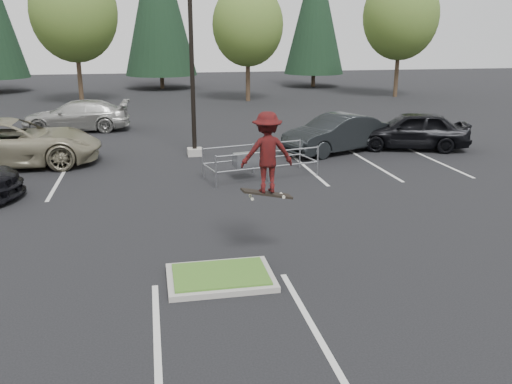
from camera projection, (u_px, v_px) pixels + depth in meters
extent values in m
plane|color=black|center=(221.00, 280.00, 11.31)|extent=(120.00, 120.00, 0.00)
cube|color=#A19D95|center=(220.00, 278.00, 11.29)|extent=(2.20, 1.60, 0.12)
cube|color=#365D1D|center=(220.00, 274.00, 11.27)|extent=(1.95, 1.35, 0.05)
cube|color=beige|center=(59.00, 180.00, 18.94)|extent=(0.12, 5.20, 0.01)
cube|color=beige|center=(307.00, 168.00, 20.61)|extent=(0.12, 5.20, 0.01)
cube|color=beige|center=(373.00, 165.00, 21.11)|extent=(0.12, 5.20, 0.01)
cube|color=beige|center=(437.00, 162.00, 21.60)|extent=(0.12, 5.20, 0.01)
cube|color=beige|center=(158.00, 373.00, 8.24)|extent=(0.12, 6.00, 0.01)
cube|color=beige|center=(328.00, 353.00, 8.74)|extent=(0.12, 6.00, 0.01)
cube|color=#A19D95|center=(195.00, 152.00, 22.65)|extent=(0.60, 0.60, 0.30)
cylinder|color=black|center=(191.00, 31.00, 21.27)|extent=(0.18, 0.18, 10.00)
cylinder|color=#38281C|center=(80.00, 79.00, 38.39)|extent=(0.32, 0.32, 3.50)
ellipsoid|color=#426C27|center=(74.00, 12.00, 37.11)|extent=(5.89, 5.89, 6.77)
sphere|color=#426C27|center=(83.00, 23.00, 37.15)|extent=(3.68, 3.68, 3.68)
sphere|color=#426C27|center=(68.00, 21.00, 37.55)|extent=(4.05, 4.05, 4.05)
cylinder|color=#38281C|center=(248.00, 80.00, 40.02)|extent=(0.32, 0.32, 3.04)
ellipsoid|color=#426C27|center=(248.00, 25.00, 38.90)|extent=(5.12, 5.12, 5.89)
sphere|color=#426C27|center=(257.00, 34.00, 38.91)|extent=(3.20, 3.20, 3.20)
sphere|color=#426C27|center=(240.00, 32.00, 39.32)|extent=(3.52, 3.52, 3.52)
cylinder|color=#38281C|center=(396.00, 75.00, 42.65)|extent=(0.32, 0.32, 3.42)
ellipsoid|color=#426C27|center=(401.00, 16.00, 41.39)|extent=(5.76, 5.76, 6.62)
sphere|color=#426C27|center=(409.00, 26.00, 41.43)|extent=(3.60, 3.60, 3.60)
sphere|color=#426C27|center=(392.00, 23.00, 41.83)|extent=(3.96, 3.96, 3.96)
cylinder|color=#38281C|center=(162.00, 82.00, 49.23)|extent=(0.36, 0.36, 1.20)
cylinder|color=#38281C|center=(313.00, 80.00, 50.88)|extent=(0.36, 0.36, 1.20)
cone|color=black|center=(315.00, 10.00, 49.10)|extent=(5.50, 5.50, 11.30)
cylinder|color=gray|center=(216.00, 172.00, 17.81)|extent=(0.06, 0.06, 1.11)
cylinder|color=gray|center=(203.00, 163.00, 18.99)|extent=(0.06, 0.06, 1.11)
cylinder|color=gray|center=(269.00, 166.00, 18.55)|extent=(0.06, 0.06, 1.11)
cylinder|color=gray|center=(253.00, 158.00, 19.73)|extent=(0.06, 0.06, 1.11)
cylinder|color=gray|center=(318.00, 161.00, 19.29)|extent=(0.06, 0.06, 1.11)
cylinder|color=gray|center=(300.00, 154.00, 20.47)|extent=(0.06, 0.06, 1.11)
cylinder|color=gray|center=(269.00, 167.00, 18.56)|extent=(3.76, 0.89, 0.05)
cylinder|color=gray|center=(269.00, 152.00, 18.41)|extent=(3.76, 0.89, 0.05)
cylinder|color=gray|center=(253.00, 159.00, 19.74)|extent=(3.76, 0.89, 0.05)
cylinder|color=gray|center=(253.00, 145.00, 19.59)|extent=(3.76, 0.89, 0.05)
cube|color=gray|center=(246.00, 160.00, 18.88)|extent=(0.91, 0.67, 0.46)
cube|color=black|center=(267.00, 194.00, 12.04)|extent=(1.17, 0.43, 0.29)
cylinder|color=beige|center=(252.00, 199.00, 11.88)|extent=(0.07, 0.04, 0.07)
cylinder|color=beige|center=(250.00, 196.00, 12.10)|extent=(0.07, 0.04, 0.07)
cylinder|color=beige|center=(284.00, 197.00, 12.01)|extent=(0.07, 0.04, 0.07)
cylinder|color=beige|center=(281.00, 194.00, 12.23)|extent=(0.07, 0.04, 0.07)
imported|color=#660F0D|center=(267.00, 152.00, 11.77)|extent=(1.15, 0.67, 1.78)
imported|color=gray|center=(12.00, 143.00, 20.67)|extent=(6.68, 3.27, 1.83)
imported|color=black|center=(336.00, 134.00, 23.10)|extent=(5.13, 3.49, 1.60)
imported|color=black|center=(412.00, 130.00, 23.74)|extent=(5.28, 3.37, 1.67)
imported|color=#A09F9A|center=(77.00, 116.00, 28.11)|extent=(5.51, 2.46, 1.57)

